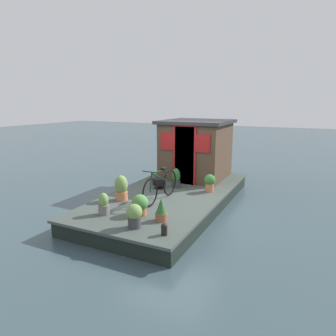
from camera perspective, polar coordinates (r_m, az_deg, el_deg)
name	(u,v)px	position (r m, az deg, el deg)	size (l,w,h in m)	color
ground_plane	(171,205)	(8.31, 0.61, -7.13)	(60.00, 60.00, 0.00)	#384C54
houseboat_deck	(171,199)	(8.25, 0.61, -5.83)	(5.95, 2.82, 0.39)	#424C47
houseboat_cabin	(196,149)	(9.66, 5.39, 3.67)	(2.12, 2.05, 1.84)	#4C3828
bicycle	(161,186)	(7.37, -1.42, -3.37)	(1.68, 0.50, 0.82)	black
potted_plant_geranium	(104,204)	(6.66, -12.14, -6.78)	(0.23, 0.23, 0.48)	slate
potted_plant_mint	(210,182)	(8.21, 7.93, -2.70)	(0.30, 0.30, 0.48)	#C6754C
potted_plant_basil	(140,205)	(6.51, -5.35, -6.93)	(0.36, 0.36, 0.45)	#B2603D
potted_plant_fern	(134,215)	(5.87, -6.43, -8.89)	(0.31, 0.31, 0.47)	#38383D
potted_plant_ivy	(121,188)	(7.52, -8.87, -3.77)	(0.32, 0.32, 0.63)	#C6754C
potted_plant_thyme	(161,210)	(6.17, -1.30, -8.00)	(0.25, 0.25, 0.48)	#935138
potted_plant_succulent	(176,179)	(8.53, 1.53, -2.04)	(0.25, 0.25, 0.56)	#38383D
charcoal_grill	(159,182)	(8.48, -1.74, -2.61)	(0.38, 0.38, 0.29)	black
mooring_bollard	(164,229)	(5.58, -0.73, -11.48)	(0.12, 0.12, 0.23)	black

